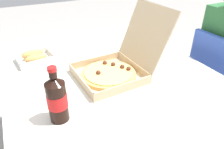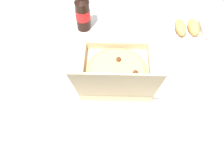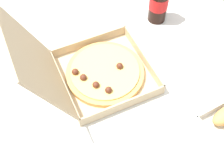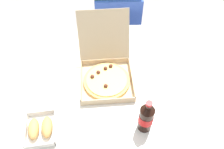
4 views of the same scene
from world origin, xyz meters
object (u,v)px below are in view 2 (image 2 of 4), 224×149
(pizza_box_open, at_px, (117,73))
(bread_side_box, at_px, (187,28))
(paper_menu, at_px, (13,86))
(cola_bottle, at_px, (83,13))

(pizza_box_open, distance_m, bread_side_box, 0.48)
(bread_side_box, bearing_deg, paper_menu, 28.01)
(bread_side_box, height_order, cola_bottle, cola_bottle)
(pizza_box_open, xyz_separation_m, bread_side_box, (-0.33, -0.34, -0.02))
(bread_side_box, height_order, paper_menu, bread_side_box)
(pizza_box_open, height_order, cola_bottle, pizza_box_open)
(pizza_box_open, relative_size, paper_menu, 2.10)
(pizza_box_open, relative_size, cola_bottle, 1.97)
(pizza_box_open, xyz_separation_m, paper_menu, (0.44, 0.07, -0.04))
(cola_bottle, relative_size, paper_menu, 1.07)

